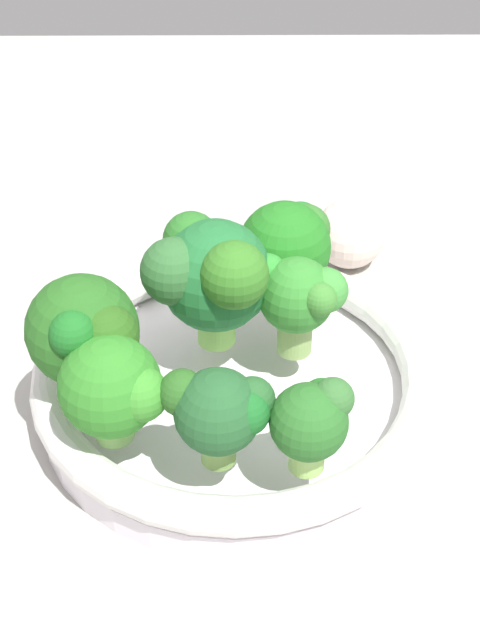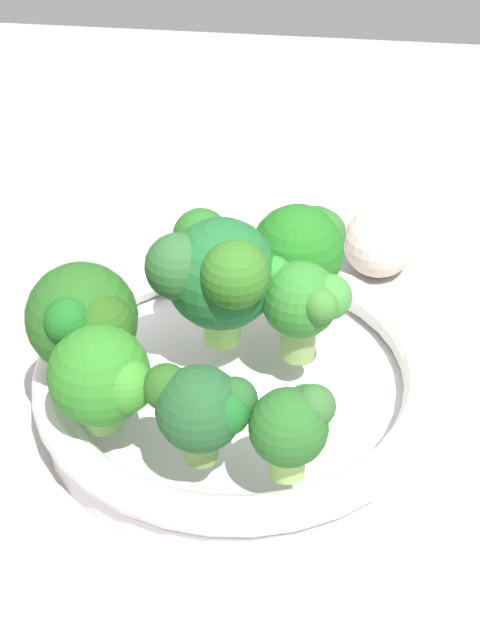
% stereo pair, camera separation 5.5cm
% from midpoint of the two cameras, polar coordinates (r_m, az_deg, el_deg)
% --- Properties ---
extents(ground_plane, '(1.30, 1.30, 0.03)m').
position_cam_midpoint_polar(ground_plane, '(0.58, -2.96, -8.86)').
color(ground_plane, '#AEADA6').
extents(bowl, '(0.25, 0.25, 0.04)m').
position_cam_midpoint_polar(bowl, '(0.59, -2.71, -3.93)').
color(bowl, white).
rests_on(bowl, ground_plane).
extents(broccoli_floret_0, '(0.06, 0.06, 0.07)m').
position_cam_midpoint_polar(broccoli_floret_0, '(0.59, 0.35, 4.46)').
color(broccoli_floret_0, '#99CE6B').
rests_on(broccoli_floret_0, bowl).
extents(broccoli_floret_1, '(0.08, 0.08, 0.08)m').
position_cam_midpoint_polar(broccoli_floret_1, '(0.55, -4.54, 2.69)').
color(broccoli_floret_1, '#8DCE5C').
rests_on(broccoli_floret_1, bowl).
extents(broccoli_floret_2, '(0.06, 0.06, 0.06)m').
position_cam_midpoint_polar(broccoli_floret_2, '(0.51, -10.47, -4.19)').
color(broccoli_floret_2, '#80B95D').
rests_on(broccoli_floret_2, bowl).
extents(broccoli_floret_3, '(0.07, 0.07, 0.07)m').
position_cam_midpoint_polar(broccoli_floret_3, '(0.53, -12.07, -0.92)').
color(broccoli_floret_3, '#8FCD71').
rests_on(broccoli_floret_3, bowl).
extents(broccoli_floret_4, '(0.06, 0.05, 0.06)m').
position_cam_midpoint_polar(broccoli_floret_4, '(0.49, -4.35, -5.53)').
color(broccoli_floret_4, '#85B257').
rests_on(broccoli_floret_4, bowl).
extents(broccoli_floret_5, '(0.04, 0.05, 0.05)m').
position_cam_midpoint_polar(broccoli_floret_5, '(0.49, 1.23, -6.08)').
color(broccoli_floret_5, '#A2D36A').
rests_on(broccoli_floret_5, bowl).
extents(broccoli_floret_6, '(0.06, 0.05, 0.06)m').
position_cam_midpoint_polar(broccoli_floret_6, '(0.55, 0.79, 1.34)').
color(broccoli_floret_6, '#88B05C').
rests_on(broccoli_floret_6, bowl).
extents(garlic_bulb, '(0.05, 0.05, 0.05)m').
position_cam_midpoint_polar(garlic_bulb, '(0.71, 4.44, 5.09)').
color(garlic_bulb, '#F4DCCD').
rests_on(garlic_bulb, ground_plane).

